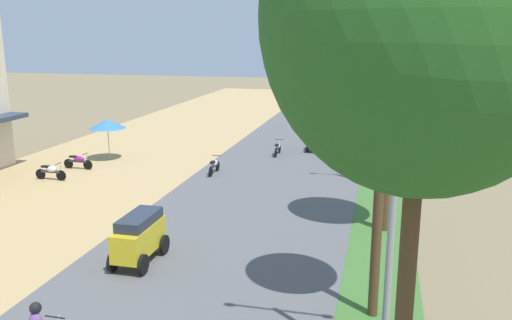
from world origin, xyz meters
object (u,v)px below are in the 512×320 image
(parked_motorbike_fourth, at_px, (51,171))
(utility_pole_near, at_px, (418,78))
(car_hatchback_blue, at_px, (316,141))
(car_van_yellow, at_px, (139,236))
(median_tree_fourth, at_px, (388,63))
(parked_motorbike_fifth, at_px, (78,161))
(streetlamp_mid, at_px, (390,107))
(median_tree_fifth, at_px, (392,34))
(motorbike_ahead_second, at_px, (214,165))
(median_tree_nearest, at_px, (425,17))
(streetlamp_near, at_px, (394,183))
(median_tree_third, at_px, (393,67))
(streetlamp_far, at_px, (389,75))
(motorbike_ahead_third, at_px, (278,147))
(median_tree_second, at_px, (387,55))
(vendor_umbrella, at_px, (107,124))

(parked_motorbike_fourth, xyz_separation_m, utility_pole_near, (19.31, 16.32, 4.00))
(parked_motorbike_fourth, height_order, car_hatchback_blue, car_hatchback_blue)
(car_van_yellow, bearing_deg, median_tree_fourth, 65.71)
(parked_motorbike_fifth, height_order, streetlamp_mid, streetlamp_mid)
(streetlamp_mid, height_order, utility_pole_near, utility_pole_near)
(parked_motorbike_fourth, relative_size, median_tree_fifth, 0.20)
(parked_motorbike_fifth, bearing_deg, motorbike_ahead_second, 5.76)
(parked_motorbike_fourth, xyz_separation_m, motorbike_ahead_second, (8.07, 3.24, 0.02))
(median_tree_nearest, distance_m, streetlamp_near, 4.59)
(median_tree_third, xyz_separation_m, median_tree_fifth, (0.04, 20.69, 1.15))
(median_tree_fifth, height_order, motorbike_ahead_second, median_tree_fifth)
(streetlamp_mid, relative_size, streetlamp_far, 0.93)
(car_van_yellow, bearing_deg, streetlamp_mid, 53.79)
(motorbike_ahead_third, bearing_deg, median_tree_second, -71.13)
(streetlamp_near, height_order, motorbike_ahead_third, streetlamp_near)
(parked_motorbike_fifth, distance_m, median_tree_fourth, 19.01)
(car_hatchback_blue, bearing_deg, streetlamp_near, -79.08)
(streetlamp_far, bearing_deg, streetlamp_mid, -90.00)
(median_tree_fourth, xyz_separation_m, car_hatchback_blue, (-4.35, 1.54, -5.23))
(median_tree_second, xyz_separation_m, median_tree_third, (0.26, 6.84, -0.70))
(median_tree_nearest, relative_size, streetlamp_near, 1.30)
(utility_pole_near, bearing_deg, car_van_yellow, -112.08)
(median_tree_nearest, relative_size, car_hatchback_blue, 5.19)
(car_hatchback_blue, distance_m, motorbike_ahead_second, 8.68)
(streetlamp_mid, height_order, motorbike_ahead_second, streetlamp_mid)
(median_tree_second, distance_m, motorbike_ahead_second, 17.47)
(median_tree_nearest, distance_m, car_hatchback_blue, 28.06)
(median_tree_second, height_order, motorbike_ahead_second, median_tree_second)
(parked_motorbike_fourth, bearing_deg, median_tree_second, -31.01)
(median_tree_third, height_order, median_tree_fifth, median_tree_fifth)
(parked_motorbike_fourth, distance_m, vendor_umbrella, 5.28)
(median_tree_fourth, bearing_deg, motorbike_ahead_third, -176.78)
(streetlamp_far, relative_size, car_hatchback_blue, 3.79)
(median_tree_fourth, bearing_deg, utility_pole_near, 73.49)
(median_tree_third, xyz_separation_m, streetlamp_mid, (0.04, 5.91, -2.27))
(vendor_umbrella, bearing_deg, motorbike_ahead_third, 20.50)
(median_tree_fifth, bearing_deg, median_tree_nearest, -89.69)
(car_van_yellow, xyz_separation_m, car_hatchback_blue, (3.57, 19.08, -0.28))
(median_tree_second, height_order, streetlamp_mid, median_tree_second)
(parked_motorbike_fifth, distance_m, motorbike_ahead_second, 7.98)
(utility_pole_near, bearing_deg, motorbike_ahead_third, -138.57)
(median_tree_third, height_order, motorbike_ahead_second, median_tree_third)
(motorbike_ahead_second, bearing_deg, motorbike_ahead_third, 64.97)
(vendor_umbrella, height_order, car_van_yellow, vendor_umbrella)
(streetlamp_far, bearing_deg, median_tree_fourth, -90.95)
(median_tree_nearest, distance_m, streetlamp_mid, 19.07)
(car_van_yellow, relative_size, car_hatchback_blue, 1.20)
(median_tree_fifth, height_order, utility_pole_near, median_tree_fifth)
(utility_pole_near, relative_size, motorbike_ahead_second, 4.85)
(vendor_umbrella, bearing_deg, median_tree_fifth, 36.66)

